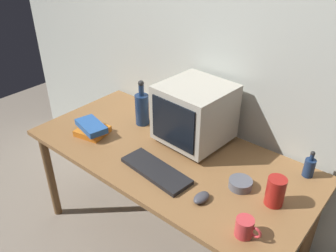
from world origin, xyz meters
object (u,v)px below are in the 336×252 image
(keyboard, at_px, (156,170))
(book_stack, at_px, (92,129))
(crt_monitor, at_px, (195,113))
(metal_canister, at_px, (275,192))
(bottle_tall, at_px, (142,108))
(bottle_short, at_px, (309,167))
(cd_spindle, at_px, (241,184))
(computer_mouse, at_px, (201,198))
(mug, at_px, (245,227))

(keyboard, bearing_deg, book_stack, -177.40)
(crt_monitor, distance_m, book_stack, 0.66)
(metal_canister, bearing_deg, keyboard, -162.83)
(bottle_tall, distance_m, metal_canister, 1.02)
(crt_monitor, bearing_deg, bottle_short, 10.04)
(cd_spindle, bearing_deg, keyboard, -155.47)
(metal_canister, bearing_deg, bottle_short, 81.58)
(cd_spindle, bearing_deg, computer_mouse, -114.65)
(computer_mouse, distance_m, mug, 0.27)
(bottle_tall, relative_size, book_stack, 1.26)
(book_stack, height_order, metal_canister, metal_canister)
(crt_monitor, relative_size, keyboard, 0.98)
(crt_monitor, relative_size, bottle_short, 2.61)
(crt_monitor, height_order, bottle_tall, crt_monitor)
(crt_monitor, bearing_deg, computer_mouse, -49.57)
(computer_mouse, distance_m, bottle_short, 0.62)
(bottle_short, bearing_deg, mug, -95.73)
(bottle_tall, xyz_separation_m, bottle_short, (1.06, 0.17, -0.06))
(bottle_tall, xyz_separation_m, book_stack, (-0.16, -0.30, -0.08))
(cd_spindle, bearing_deg, bottle_short, 53.90)
(computer_mouse, relative_size, book_stack, 0.40)
(computer_mouse, relative_size, mug, 0.83)
(book_stack, xyz_separation_m, metal_canister, (1.16, 0.15, 0.04))
(computer_mouse, xyz_separation_m, book_stack, (-0.89, 0.05, 0.02))
(crt_monitor, height_order, book_stack, crt_monitor)
(keyboard, distance_m, cd_spindle, 0.45)
(computer_mouse, xyz_separation_m, cd_spindle, (0.10, 0.21, 0.00))
(bottle_tall, height_order, metal_canister, bottle_tall)
(keyboard, xyz_separation_m, mug, (0.58, -0.08, 0.03))
(keyboard, distance_m, metal_canister, 0.62)
(metal_canister, bearing_deg, mug, -92.42)
(crt_monitor, bearing_deg, mug, -37.03)
(computer_mouse, xyz_separation_m, mug, (0.27, -0.06, 0.03))
(bottle_tall, xyz_separation_m, cd_spindle, (0.83, -0.15, -0.09))
(mug, bearing_deg, metal_canister, 87.58)
(book_stack, bearing_deg, keyboard, -3.26)
(keyboard, distance_m, bottle_tall, 0.54)
(keyboard, xyz_separation_m, metal_canister, (0.59, 0.18, 0.06))
(bottle_tall, height_order, mug, bottle_tall)
(keyboard, xyz_separation_m, book_stack, (-0.57, 0.03, 0.03))
(book_stack, distance_m, mug, 1.16)
(bottle_tall, bearing_deg, computer_mouse, -25.91)
(cd_spindle, height_order, metal_canister, metal_canister)
(computer_mouse, bearing_deg, crt_monitor, 132.09)
(keyboard, bearing_deg, crt_monitor, 100.13)
(crt_monitor, bearing_deg, book_stack, -147.21)
(computer_mouse, relative_size, bottle_short, 0.64)
(crt_monitor, xyz_separation_m, mug, (0.61, -0.46, -0.15))
(bottle_tall, bearing_deg, bottle_short, 8.95)
(computer_mouse, relative_size, bottle_tall, 0.32)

